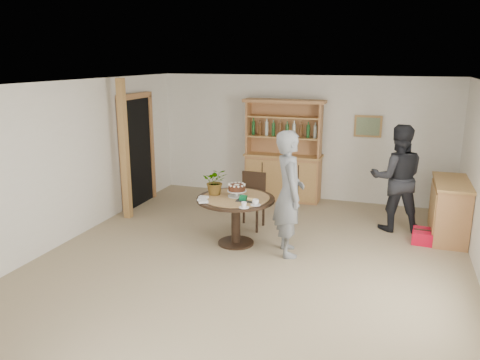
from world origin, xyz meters
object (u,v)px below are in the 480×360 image
(sideboard, at_px, (450,209))
(red_suitcase, at_px, (433,237))
(teen_boy, at_px, (289,194))
(dining_chair, at_px, (252,197))
(adult_person, at_px, (397,178))
(dining_table, at_px, (236,207))
(hutch, at_px, (283,166))

(sideboard, relative_size, red_suitcase, 2.00)
(sideboard, height_order, teen_boy, teen_boy)
(dining_chair, height_order, adult_person, adult_person)
(sideboard, distance_m, dining_table, 3.45)
(hutch, xyz_separation_m, dining_table, (-0.12, -2.60, -0.08))
(sideboard, height_order, red_suitcase, sideboard)
(hutch, xyz_separation_m, dining_chair, (-0.12, -1.77, -0.15))
(adult_person, bearing_deg, dining_chair, 5.24)
(sideboard, bearing_deg, dining_chair, -170.47)
(sideboard, relative_size, dining_chair, 1.33)
(hutch, bearing_deg, dining_chair, -93.95)
(adult_person, bearing_deg, red_suitcase, 130.83)
(hutch, distance_m, adult_person, 2.48)
(sideboard, xyz_separation_m, red_suitcase, (-0.24, -0.37, -0.37))
(hutch, xyz_separation_m, teen_boy, (0.73, -2.70, 0.23))
(dining_table, bearing_deg, teen_boy, -6.71)
(dining_chair, distance_m, red_suitcase, 2.96)
(dining_table, relative_size, dining_chair, 1.27)
(sideboard, xyz_separation_m, teen_boy, (-2.31, -1.46, 0.45))
(dining_chair, bearing_deg, dining_table, -88.55)
(sideboard, relative_size, adult_person, 0.70)
(adult_person, bearing_deg, hutch, -37.42)
(dining_table, xyz_separation_m, dining_chair, (0.00, 0.83, -0.07))
(dining_table, xyz_separation_m, teen_boy, (0.85, -0.10, 0.32))
(dining_table, bearing_deg, hutch, 87.26)
(teen_boy, bearing_deg, dining_table, 60.36)
(dining_table, height_order, dining_chair, dining_chair)
(sideboard, height_order, dining_table, sideboard)
(hutch, height_order, red_suitcase, hutch)
(hutch, height_order, adult_person, hutch)
(hutch, relative_size, dining_table, 1.70)
(hutch, bearing_deg, dining_table, -92.74)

